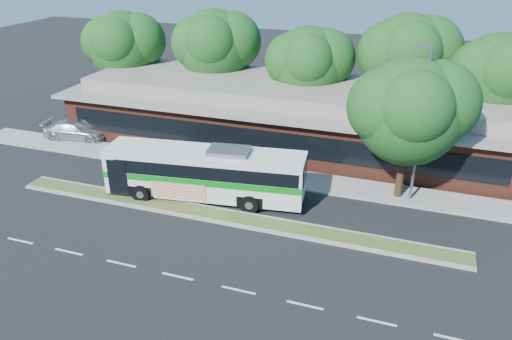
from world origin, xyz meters
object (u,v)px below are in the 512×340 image
(sedan, at_px, (76,130))
(sidewalk_tree, at_px, (418,109))
(lamp_post, at_px, (420,122))
(transit_bus, at_px, (206,170))

(sedan, height_order, sidewalk_tree, sidewalk_tree)
(lamp_post, bearing_deg, sidewalk_tree, 124.54)
(lamp_post, height_order, transit_bus, lamp_post)
(sidewalk_tree, bearing_deg, sedan, 176.60)
(lamp_post, relative_size, sidewalk_tree, 1.08)
(lamp_post, bearing_deg, transit_bus, -162.50)
(transit_bus, xyz_separation_m, sedan, (-13.34, 5.39, -1.12))
(lamp_post, xyz_separation_m, sedan, (-24.75, 1.80, -4.19))
(sidewalk_tree, bearing_deg, lamp_post, -55.46)
(transit_bus, height_order, sidewalk_tree, sidewalk_tree)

